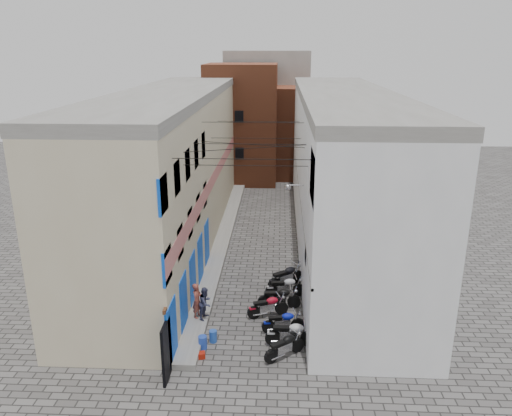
% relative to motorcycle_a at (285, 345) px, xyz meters
% --- Properties ---
extents(ground, '(90.00, 90.00, 0.00)m').
position_rel_motorcycle_a_xyz_m(ground, '(-1.66, -1.03, -0.53)').
color(ground, '#4E4B49').
rests_on(ground, ground).
extents(plinth, '(0.90, 26.00, 0.25)m').
position_rel_motorcycle_a_xyz_m(plinth, '(-3.71, 11.97, -0.41)').
color(plinth, gray).
rests_on(plinth, ground).
extents(building_left, '(5.10, 27.00, 9.00)m').
position_rel_motorcycle_a_xyz_m(building_left, '(-6.64, 11.92, 3.96)').
color(building_left, '#C4B694').
rests_on(building_left, ground).
extents(building_right, '(5.94, 26.00, 9.00)m').
position_rel_motorcycle_a_xyz_m(building_right, '(3.34, 11.97, 3.97)').
color(building_right, silver).
rests_on(building_right, ground).
extents(building_far_brick_left, '(6.00, 6.00, 10.00)m').
position_rel_motorcycle_a_xyz_m(building_far_brick_left, '(-3.66, 26.97, 4.47)').
color(building_far_brick_left, brown).
rests_on(building_far_brick_left, ground).
extents(building_far_brick_right, '(5.00, 6.00, 8.00)m').
position_rel_motorcycle_a_xyz_m(building_far_brick_right, '(1.34, 28.97, 3.47)').
color(building_far_brick_right, brown).
rests_on(building_far_brick_right, ground).
extents(building_far_concrete, '(8.00, 5.00, 11.00)m').
position_rel_motorcycle_a_xyz_m(building_far_concrete, '(-1.66, 32.97, 4.97)').
color(building_far_concrete, gray).
rests_on(building_far_concrete, ground).
extents(far_shopfront, '(2.00, 0.30, 2.40)m').
position_rel_motorcycle_a_xyz_m(far_shopfront, '(-1.66, 24.17, 0.67)').
color(far_shopfront, black).
rests_on(far_shopfront, ground).
extents(overhead_wires, '(5.80, 13.02, 1.32)m').
position_rel_motorcycle_a_xyz_m(overhead_wires, '(-1.66, 6.61, 6.59)').
color(overhead_wires, black).
rests_on(overhead_wires, ground).
extents(motorcycle_a, '(1.82, 1.58, 1.07)m').
position_rel_motorcycle_a_xyz_m(motorcycle_a, '(0.00, 0.00, 0.00)').
color(motorcycle_a, black).
rests_on(motorcycle_a, ground).
extents(motorcycle_b, '(2.04, 0.65, 1.18)m').
position_rel_motorcycle_a_xyz_m(motorcycle_b, '(0.24, 0.81, 0.06)').
color(motorcycle_b, silver).
rests_on(motorcycle_b, ground).
extents(motorcycle_c, '(1.87, 0.89, 1.04)m').
position_rel_motorcycle_a_xyz_m(motorcycle_c, '(-0.05, 1.80, -0.01)').
color(motorcycle_c, '#0B18AA').
rests_on(motorcycle_c, ground).
extents(motorcycle_d, '(1.96, 1.21, 1.08)m').
position_rel_motorcycle_a_xyz_m(motorcycle_d, '(-0.72, 3.03, 0.01)').
color(motorcycle_d, '#A60B1F').
rests_on(motorcycle_d, ground).
extents(motorcycle_e, '(2.00, 0.74, 1.14)m').
position_rel_motorcycle_a_xyz_m(motorcycle_e, '(-0.23, 3.78, 0.04)').
color(motorcycle_e, black).
rests_on(motorcycle_e, ground).
extents(motorcycle_f, '(1.97, 0.86, 1.11)m').
position_rel_motorcycle_a_xyz_m(motorcycle_f, '(0.06, 4.90, 0.02)').
color(motorcycle_f, '#BBBBC0').
rests_on(motorcycle_f, ground).
extents(motorcycle_g, '(2.13, 1.87, 1.25)m').
position_rel_motorcycle_a_xyz_m(motorcycle_g, '(0.10, 5.87, 0.09)').
color(motorcycle_g, black).
rests_on(motorcycle_g, ground).
extents(person_a, '(0.51, 0.64, 1.55)m').
position_rel_motorcycle_a_xyz_m(person_a, '(-3.72, 2.42, 0.49)').
color(person_a, '#964436').
rests_on(person_a, plinth).
extents(person_b, '(0.74, 0.83, 1.42)m').
position_rel_motorcycle_a_xyz_m(person_b, '(-3.36, 2.35, 0.42)').
color(person_b, '#393A55').
rests_on(person_b, plinth).
extents(water_jug_near, '(0.36, 0.36, 0.54)m').
position_rel_motorcycle_a_xyz_m(water_jug_near, '(-3.21, 0.43, -0.26)').
color(water_jug_near, '#2447B8').
rests_on(water_jug_near, ground).
extents(water_jug_far, '(0.38, 0.38, 0.49)m').
position_rel_motorcycle_a_xyz_m(water_jug_far, '(-2.86, 0.93, -0.29)').
color(water_jug_far, '#2451B5').
rests_on(water_jug_far, ground).
extents(red_crate, '(0.41, 0.35, 0.22)m').
position_rel_motorcycle_a_xyz_m(red_crate, '(-3.21, -0.19, -0.42)').
color(red_crate, '#9C1A0B').
rests_on(red_crate, ground).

